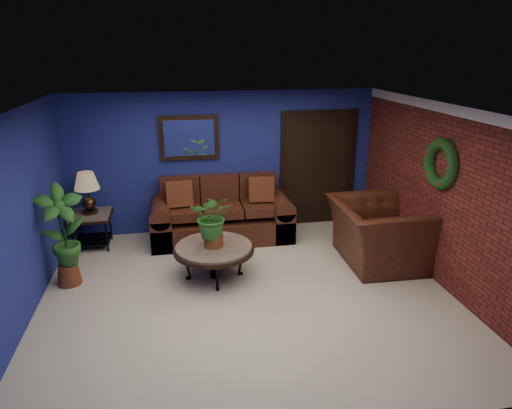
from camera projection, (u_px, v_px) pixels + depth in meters
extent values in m
plane|color=beige|center=(248.00, 294.00, 6.24)|extent=(5.50, 5.50, 0.00)
cube|color=navy|center=(224.00, 162.00, 8.16)|extent=(5.50, 0.04, 2.50)
cube|color=navy|center=(17.00, 223.00, 5.36)|extent=(0.04, 5.00, 2.50)
cube|color=maroon|center=(443.00, 196.00, 6.31)|extent=(0.04, 5.00, 2.50)
cube|color=white|center=(246.00, 109.00, 5.43)|extent=(5.50, 5.00, 0.02)
cube|color=white|center=(453.00, 110.00, 5.92)|extent=(0.03, 5.00, 0.14)
cube|color=#3C2813|center=(189.00, 138.00, 7.86)|extent=(1.02, 0.06, 0.77)
cube|color=black|center=(318.00, 169.00, 8.50)|extent=(1.44, 0.06, 2.18)
torus|color=black|center=(441.00, 164.00, 6.20)|extent=(0.16, 0.72, 0.72)
cube|color=#482014|center=(222.00, 228.00, 8.02)|extent=(2.42, 1.04, 0.40)
cube|color=#482014|center=(219.00, 201.00, 8.25)|extent=(2.07, 0.29, 0.99)
cube|color=#482014|center=(181.00, 212.00, 7.72)|extent=(0.67, 0.71, 0.15)
cube|color=#482014|center=(222.00, 209.00, 7.83)|extent=(0.67, 0.71, 0.15)
cube|color=#482014|center=(261.00, 207.00, 7.95)|extent=(0.67, 0.71, 0.15)
cube|color=#482014|center=(162.00, 228.00, 7.81)|extent=(0.35, 1.04, 0.55)
cube|color=#482014|center=(279.00, 220.00, 8.17)|extent=(0.35, 1.04, 0.55)
cube|color=#5B2B16|center=(179.00, 194.00, 7.66)|extent=(0.44, 0.13, 0.44)
cube|color=#5B2B16|center=(261.00, 189.00, 7.90)|extent=(0.44, 0.13, 0.44)
cylinder|color=#534D49|center=(214.00, 247.00, 6.56)|extent=(1.10, 1.10, 0.05)
cylinder|color=black|center=(214.00, 250.00, 6.57)|extent=(1.17, 1.17, 0.05)
cylinder|color=black|center=(214.00, 263.00, 6.64)|extent=(0.14, 0.14, 0.45)
cube|color=#534D49|center=(90.00, 215.00, 7.56)|extent=(0.62, 0.62, 0.05)
cube|color=black|center=(91.00, 217.00, 7.58)|extent=(0.66, 0.66, 0.04)
cube|color=black|center=(94.00, 240.00, 7.71)|extent=(0.56, 0.56, 0.03)
cylinder|color=black|center=(73.00, 238.00, 7.37)|extent=(0.03, 0.03, 0.57)
cylinder|color=black|center=(107.00, 235.00, 7.46)|extent=(0.03, 0.03, 0.57)
cylinder|color=black|center=(79.00, 226.00, 7.85)|extent=(0.03, 0.03, 0.57)
cylinder|color=black|center=(110.00, 224.00, 7.94)|extent=(0.03, 0.03, 0.57)
cylinder|color=#3C2813|center=(90.00, 212.00, 7.55)|extent=(0.24, 0.24, 0.05)
sphere|color=#3C2813|center=(89.00, 205.00, 7.51)|extent=(0.22, 0.22, 0.22)
cylinder|color=#3C2813|center=(88.00, 194.00, 7.45)|extent=(0.02, 0.02, 0.28)
cone|color=#907953|center=(86.00, 182.00, 7.38)|extent=(0.41, 0.41, 0.28)
cube|color=brown|center=(260.00, 209.00, 8.09)|extent=(0.46, 0.46, 0.04)
torus|color=brown|center=(259.00, 188.00, 8.17)|extent=(0.41, 0.07, 0.41)
cylinder|color=brown|center=(251.00, 227.00, 7.98)|extent=(0.03, 0.03, 0.45)
cylinder|color=brown|center=(272.00, 226.00, 8.02)|extent=(0.03, 0.03, 0.45)
cylinder|color=brown|center=(249.00, 219.00, 8.33)|extent=(0.03, 0.03, 0.45)
cylinder|color=brown|center=(269.00, 218.00, 8.37)|extent=(0.03, 0.03, 0.45)
imported|color=#482014|center=(377.00, 233.00, 7.06)|extent=(1.32, 1.50, 0.95)
cylinder|color=brown|center=(214.00, 240.00, 6.52)|extent=(0.28, 0.28, 0.18)
imported|color=#21561A|center=(213.00, 216.00, 6.40)|extent=(0.69, 0.63, 0.66)
cylinder|color=brown|center=(359.00, 227.00, 8.29)|extent=(0.26, 0.26, 0.20)
imported|color=#21561A|center=(360.00, 209.00, 8.17)|extent=(0.36, 0.30, 0.63)
cylinder|color=brown|center=(69.00, 274.00, 6.48)|extent=(0.34, 0.34, 0.30)
imported|color=#21561A|center=(62.00, 228.00, 6.25)|extent=(0.75, 0.62, 1.22)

